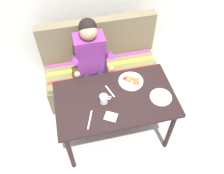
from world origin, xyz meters
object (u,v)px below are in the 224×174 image
couch (102,71)px  person (91,59)px  plate_eggs (161,97)px  fork (110,91)px  knife (90,120)px  plate_breakfast (131,81)px  napkin (111,117)px  table (115,103)px  coffee_mug (104,99)px

couch → person: 0.47m
plate_eggs → fork: (-0.47, 0.19, -0.01)m
plate_eggs → knife: 0.74m
plate_breakfast → napkin: plate_breakfast is taller
person → napkin: (0.05, -0.80, -0.01)m
table → couch: 0.83m
couch → napkin: couch is taller
fork → knife: same height
plate_breakfast → fork: bearing=-162.3°
table → plate_breakfast: size_ratio=4.65×
knife → couch: bearing=92.8°
knife → coffee_mug: bearing=64.9°
person → plate_breakfast: (0.35, -0.42, 0.00)m
knife → napkin: bearing=16.3°
table → knife: knife is taller
couch → knife: (-0.29, -0.96, 0.40)m
fork → coffee_mug: bearing=-146.0°
couch → napkin: bearing=-95.5°
table → napkin: (-0.09, -0.21, 0.09)m
fork → knife: (-0.26, -0.28, 0.00)m
table → plate_eggs: bearing=-12.8°
couch → plate_eggs: bearing=-63.0°
table → fork: bearing=111.3°
plate_eggs → fork: plate_eggs is taller
person → plate_breakfast: size_ratio=4.70×
table → knife: size_ratio=6.00×
couch → plate_eggs: (0.44, -0.86, 0.41)m
knife → table: bearing=53.5°
person → coffee_mug: 0.61m
table → fork: (-0.03, 0.09, 0.08)m
plate_eggs → plate_breakfast: bearing=131.0°
couch → person: bearing=-128.5°
table → person: size_ratio=0.99×
plate_eggs → napkin: bearing=-168.6°
table → plate_eggs: plate_eggs is taller
table → knife: bearing=-146.1°
couch → plate_breakfast: couch is taller
plate_eggs → coffee_mug: coffee_mug is taller
couch → plate_breakfast: size_ratio=5.59×
person → napkin: size_ratio=10.53×
table → napkin: size_ratio=10.42×
plate_breakfast → napkin: size_ratio=2.24×
plate_breakfast → plate_eggs: size_ratio=1.18×
person → couch: bearing=51.5°
plate_breakfast → couch: bearing=109.2°
table → plate_breakfast: bearing=38.6°
person → knife: person is taller
plate_breakfast → napkin: 0.48m
fork → plate_eggs: bearing=-40.3°
plate_breakfast → coffee_mug: (-0.33, -0.19, 0.04)m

